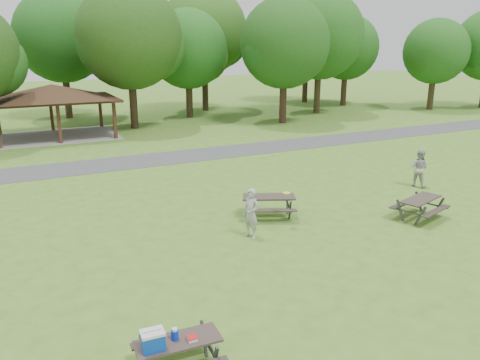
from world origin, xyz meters
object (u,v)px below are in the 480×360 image
object	(u,v)px
picnic_table_middle	(269,201)
frisbee_thrower	(251,213)
frisbee_catcher	(419,168)
picnic_table_near	(170,345)

from	to	relation	value
picnic_table_middle	frisbee_thrower	xyz separation A→B (m)	(-1.58, -1.49, 0.24)
frisbee_thrower	frisbee_catcher	xyz separation A→B (m)	(9.92, 1.85, 0.01)
picnic_table_middle	frisbee_catcher	distance (m)	8.35
frisbee_thrower	frisbee_catcher	bearing A→B (deg)	77.29
picnic_table_near	frisbee_catcher	world-z (taller)	frisbee_catcher
picnic_table_middle	picnic_table_near	bearing A→B (deg)	-132.00
picnic_table_near	frisbee_thrower	bearing A→B (deg)	49.37
picnic_table_middle	frisbee_thrower	world-z (taller)	frisbee_thrower
picnic_table_middle	frisbee_catcher	world-z (taller)	frisbee_catcher
picnic_table_near	picnic_table_middle	xyz separation A→B (m)	(6.34, 7.04, -0.06)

